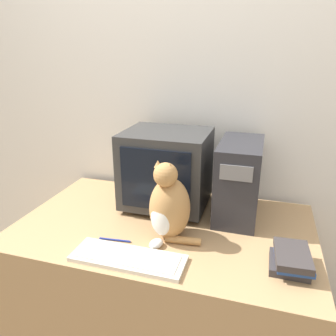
{
  "coord_description": "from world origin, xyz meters",
  "views": [
    {
      "loc": [
        0.44,
        -0.93,
        1.58
      ],
      "look_at": [
        0.01,
        0.49,
        1.04
      ],
      "focal_mm": 35.0,
      "sensor_mm": 36.0,
      "label": 1
    }
  ],
  "objects": [
    {
      "name": "cat",
      "position": [
        0.06,
        0.33,
        0.92
      ],
      "size": [
        0.27,
        0.27,
        0.37
      ],
      "rotation": [
        0.0,
        0.0,
        -0.29
      ],
      "color": "#B7844C",
      "rests_on": "desk"
    },
    {
      "name": "crt_monitor",
      "position": [
        -0.05,
        0.63,
        0.98
      ],
      "size": [
        0.44,
        0.38,
        0.42
      ],
      "color": "#333333",
      "rests_on": "desk"
    },
    {
      "name": "desk",
      "position": [
        0.0,
        0.44,
        0.38
      ],
      "size": [
        1.44,
        0.87,
        0.76
      ],
      "color": "tan",
      "rests_on": "ground_plane"
    },
    {
      "name": "computer_tower",
      "position": [
        0.33,
        0.65,
        0.96
      ],
      "size": [
        0.21,
        0.41,
        0.39
      ],
      "color": "#28282D",
      "rests_on": "desk"
    },
    {
      "name": "pen",
      "position": [
        -0.17,
        0.23,
        0.77
      ],
      "size": [
        0.15,
        0.02,
        0.01
      ],
      "color": "navy",
      "rests_on": "desk"
    },
    {
      "name": "wall_back",
      "position": [
        0.0,
        0.94,
        1.25
      ],
      "size": [
        7.0,
        0.05,
        2.5
      ],
      "color": "silver",
      "rests_on": "ground_plane"
    },
    {
      "name": "book_stack",
      "position": [
        0.59,
        0.25,
        0.8
      ],
      "size": [
        0.16,
        0.21,
        0.08
      ],
      "color": "#383333",
      "rests_on": "desk"
    },
    {
      "name": "keyboard",
      "position": [
        -0.05,
        0.11,
        0.77
      ],
      "size": [
        0.47,
        0.16,
        0.02
      ],
      "color": "silver",
      "rests_on": "desk"
    }
  ]
}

